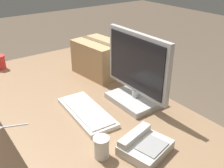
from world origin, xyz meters
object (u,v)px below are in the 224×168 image
at_px(spoon, 8,127).
at_px(desk_phone, 144,146).
at_px(keyboard, 87,112).
at_px(paper_cup_left, 0,62).
at_px(monitor, 136,75).
at_px(paper_cup_right, 101,147).
at_px(cardboard_box, 99,58).

bearing_deg(spoon, desk_phone, 150.79).
distance_m(keyboard, paper_cup_left, 0.95).
xyz_separation_m(keyboard, paper_cup_left, (-0.93, -0.20, 0.04)).
height_order(desk_phone, spoon, desk_phone).
height_order(desk_phone, paper_cup_left, paper_cup_left).
distance_m(keyboard, desk_phone, 0.41).
bearing_deg(desk_phone, monitor, 130.92).
xyz_separation_m(desk_phone, spoon, (-0.54, -0.43, -0.03)).
xyz_separation_m(desk_phone, paper_cup_right, (-0.08, -0.17, 0.02)).
xyz_separation_m(monitor, keyboard, (-0.06, -0.30, -0.16)).
height_order(paper_cup_left, spoon, paper_cup_left).
relative_size(paper_cup_left, spoon, 0.71).
relative_size(paper_cup_left, paper_cup_right, 1.07).
bearing_deg(paper_cup_right, spoon, -150.29).
distance_m(keyboard, spoon, 0.41).
bearing_deg(keyboard, paper_cup_left, -164.10).
relative_size(desk_phone, paper_cup_left, 2.30).
bearing_deg(monitor, spoon, -105.37).
relative_size(keyboard, paper_cup_right, 4.31).
distance_m(monitor, paper_cup_right, 0.52).
height_order(monitor, spoon, monitor).
bearing_deg(desk_phone, cardboard_box, 145.79).
bearing_deg(spoon, monitor, -173.24).
relative_size(paper_cup_right, spoon, 0.67).
bearing_deg(spoon, cardboard_box, -137.50).
height_order(keyboard, cardboard_box, cardboard_box).
distance_m(monitor, keyboard, 0.35).
distance_m(paper_cup_left, cardboard_box, 0.76).
bearing_deg(cardboard_box, desk_phone, -20.83).
bearing_deg(cardboard_box, keyboard, -41.42).
height_order(paper_cup_left, paper_cup_right, paper_cup_left).
height_order(desk_phone, paper_cup_right, paper_cup_right).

